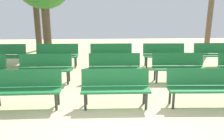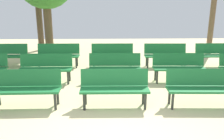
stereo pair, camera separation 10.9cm
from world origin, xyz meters
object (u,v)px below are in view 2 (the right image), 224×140
(bench_r0_c1, at_px, (26,86))
(bench_r2_c2, at_px, (112,54))
(bench_r0_c3, at_px, (201,86))
(bench_r2_c1, at_px, (58,54))
(bench_r1_c2, at_px, (115,66))
(tree_0, at_px, (211,24))
(bench_r2_c4, at_px, (217,53))
(bench_r2_c3, at_px, (165,54))
(bench_r1_c3, at_px, (179,66))
(bench_r0_c2, at_px, (115,86))
(bench_r2_c0, at_px, (6,54))
(bench_r1_c1, at_px, (46,66))

(bench_r0_c1, xyz_separation_m, bench_r2_c2, (2.12, 3.60, 0.00))
(bench_r0_c3, bearing_deg, bench_r0_c1, -179.08)
(bench_r0_c1, distance_m, bench_r2_c2, 4.18)
(bench_r2_c1, bearing_deg, bench_r1_c2, -41.16)
(bench_r1_c2, xyz_separation_m, tree_0, (4.69, 4.00, 0.94))
(bench_r0_c3, bearing_deg, bench_r2_c4, 62.26)
(bench_r2_c3, height_order, tree_0, tree_0)
(bench_r1_c3, bearing_deg, bench_r0_c1, -155.15)
(bench_r0_c1, bearing_deg, bench_r0_c2, -1.44)
(bench_r0_c2, distance_m, bench_r0_c3, 2.03)
(bench_r0_c2, height_order, bench_r1_c2, same)
(bench_r1_c2, bearing_deg, bench_r2_c2, 91.94)
(bench_r1_c2, xyz_separation_m, bench_r1_c3, (1.99, -0.03, 0.00))
(bench_r0_c2, height_order, bench_r2_c0, same)
(bench_r0_c3, xyz_separation_m, bench_r2_c3, (0.06, 3.62, 0.00))
(bench_r0_c3, xyz_separation_m, bench_r1_c3, (0.03, 1.83, 0.00))
(bench_r2_c1, bearing_deg, bench_r2_c4, -0.61)
(bench_r0_c2, xyz_separation_m, bench_r2_c0, (-4.02, 3.68, 0.00))
(bench_r0_c3, bearing_deg, bench_r1_c1, 157.44)
(bench_r0_c1, xyz_separation_m, tree_0, (6.84, 5.79, 0.94))
(bench_r0_c2, bearing_deg, bench_r2_c3, 60.19)
(bench_r0_c1, height_order, bench_r1_c2, same)
(bench_r1_c1, bearing_deg, bench_r2_c2, 40.99)
(bench_r0_c3, relative_size, tree_0, 0.56)
(bench_r1_c3, relative_size, bench_r2_c0, 1.01)
(bench_r0_c3, relative_size, bench_r2_c1, 1.01)
(bench_r0_c3, distance_m, bench_r1_c1, 4.48)
(bench_r2_c4, xyz_separation_m, tree_0, (0.68, 2.25, 0.94))
(bench_r2_c1, distance_m, bench_r2_c4, 6.11)
(bench_r1_c1, height_order, bench_r2_c0, same)
(bench_r2_c4, bearing_deg, bench_r1_c2, -156.60)
(bench_r2_c2, bearing_deg, bench_r1_c3, -41.91)
(bench_r0_c1, relative_size, bench_r2_c4, 1.00)
(bench_r2_c2, bearing_deg, bench_r2_c0, 179.71)
(bench_r0_c3, height_order, bench_r2_c1, same)
(bench_r0_c2, relative_size, bench_r0_c3, 0.99)
(bench_r2_c3, bearing_deg, tree_0, 41.72)
(bench_r0_c1, xyz_separation_m, bench_r2_c3, (4.16, 3.54, 0.00))
(bench_r0_c3, height_order, bench_r2_c3, same)
(bench_r0_c1, height_order, bench_r0_c2, same)
(bench_r0_c1, bearing_deg, bench_r2_c4, 29.21)
(bench_r0_c2, xyz_separation_m, bench_r2_c2, (0.05, 3.63, 0.00))
(bench_r1_c2, relative_size, bench_r2_c0, 1.00)
(bench_r0_c2, bearing_deg, bench_r1_c2, 88.05)
(bench_r1_c1, relative_size, bench_r2_c3, 0.99)
(bench_r1_c3, bearing_deg, bench_r1_c1, -178.55)
(bench_r2_c2, relative_size, bench_r2_c4, 1.00)
(bench_r2_c4, bearing_deg, bench_r2_c1, 178.88)
(tree_0, bearing_deg, bench_r0_c1, -139.75)
(bench_r0_c2, xyz_separation_m, bench_r0_c3, (2.03, -0.04, 0.00))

